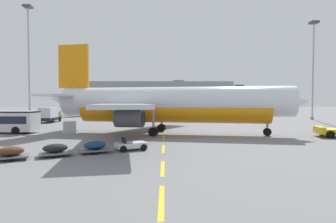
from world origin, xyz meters
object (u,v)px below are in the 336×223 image
at_px(airliner_foreground, 168,104).
at_px(baggage_train, 76,148).
at_px(apron_light_mast_far, 313,58).
at_px(uld_cargo_container, 70,127).
at_px(fuel_service_truck, 50,114).
at_px(airliner_far_right, 111,104).
at_px(apron_light_mast_near, 29,50).
at_px(airliner_far_center, 211,104).

relative_size(airliner_foreground, baggage_train, 3.13).
bearing_deg(apron_light_mast_far, uld_cargo_container, -149.99).
relative_size(airliner_foreground, fuel_service_truck, 4.86).
height_order(airliner_foreground, uld_cargo_container, airliner_foreground).
distance_m(airliner_far_right, fuel_service_truck, 32.18).
xyz_separation_m(airliner_foreground, apron_light_mast_far, (35.37, 28.90, 10.83)).
bearing_deg(airliner_far_right, baggage_train, -80.74).
xyz_separation_m(baggage_train, apron_light_mast_near, (-24.48, 41.00, 15.81)).
relative_size(airliner_far_right, apron_light_mast_far, 1.23).
xyz_separation_m(fuel_service_truck, baggage_train, (16.91, -34.33, -1.11)).
bearing_deg(airliner_far_center, baggage_train, -106.64).
distance_m(airliner_foreground, airliner_far_center, 73.29).
distance_m(airliner_foreground, uld_cargo_container, 13.65).
xyz_separation_m(airliner_far_right, fuel_service_truck, (-6.17, -31.53, -1.93)).
distance_m(apron_light_mast_near, apron_light_mast_far, 67.41).
distance_m(fuel_service_truck, baggage_train, 38.28).
bearing_deg(apron_light_mast_near, baggage_train, -59.16).
bearing_deg(baggage_train, fuel_service_truck, 116.23).
bearing_deg(uld_cargo_container, apron_light_mast_far, 30.01).
relative_size(uld_cargo_container, apron_light_mast_far, 0.08).
height_order(airliner_far_center, uld_cargo_container, airliner_far_center).
bearing_deg(baggage_train, airliner_far_right, 99.26).
distance_m(airliner_far_center, fuel_service_truck, 65.98).
height_order(fuel_service_truck, apron_light_mast_far, apron_light_mast_far).
bearing_deg(apron_light_mast_far, airliner_far_right, 156.69).
xyz_separation_m(airliner_foreground, fuel_service_truck, (-24.43, 20.48, -2.30)).
xyz_separation_m(fuel_service_truck, apron_light_mast_far, (59.80, 8.42, 13.13)).
distance_m(airliner_far_center, baggage_train, 88.69).
height_order(airliner_foreground, airliner_far_right, airliner_foreground).
bearing_deg(airliner_far_center, airliner_far_right, -152.17).
bearing_deg(apron_light_mast_near, apron_light_mast_far, 1.49).
xyz_separation_m(airliner_foreground, uld_cargo_container, (-13.26, 0.82, -3.15)).
bearing_deg(apron_light_mast_far, fuel_service_truck, -171.99).
relative_size(baggage_train, uld_cargo_container, 5.58).
distance_m(airliner_foreground, apron_light_mast_far, 46.94).
distance_m(fuel_service_truck, apron_light_mast_far, 61.80).
bearing_deg(apron_light_mast_near, airliner_far_right, 61.06).
bearing_deg(fuel_service_truck, apron_light_mast_far, 8.01).
height_order(baggage_train, apron_light_mast_far, apron_light_mast_far).
xyz_separation_m(airliner_far_right, apron_light_mast_far, (53.63, -23.11, 11.20)).
distance_m(airliner_far_center, airliner_far_right, 40.85).
distance_m(uld_cargo_container, apron_light_mast_far, 57.87).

